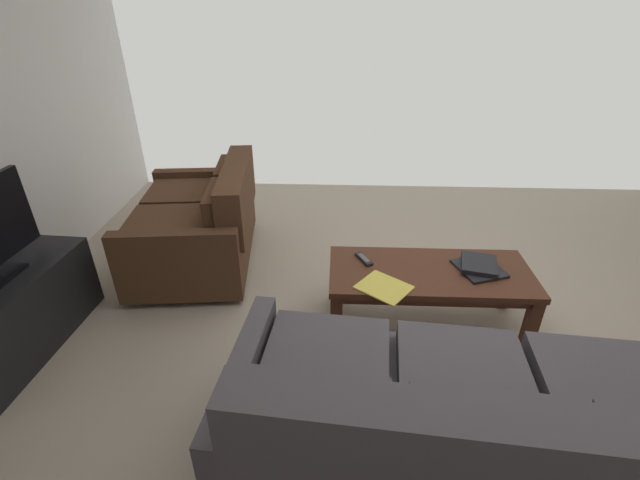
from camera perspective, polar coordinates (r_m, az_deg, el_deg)
ground_plane at (r=2.99m, az=14.37°, el=-11.45°), size 5.78×4.93×0.01m
sofa_main at (r=2.01m, az=18.27°, el=-22.93°), size 2.02×1.05×0.84m
loveseat_near at (r=3.54m, az=-15.24°, el=2.13°), size 0.98×1.33×0.80m
coffee_table at (r=2.81m, az=14.06°, el=-4.99°), size 1.24×0.54×0.43m
tv_stand at (r=3.20m, az=-35.50°, el=-8.00°), size 0.53×1.09×0.50m
book_stack at (r=2.86m, az=20.02°, el=-3.21°), size 0.32×0.33×0.05m
tv_remote at (r=2.79m, az=5.72°, el=-2.48°), size 0.11×0.16×0.02m
loose_magazine at (r=2.56m, az=8.32°, el=-6.11°), size 0.36×0.35×0.01m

